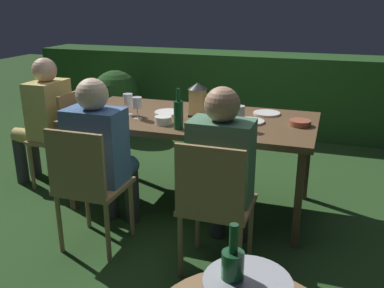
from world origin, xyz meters
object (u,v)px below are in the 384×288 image
(plate_a, at_px, (267,113))
(person_in_blue, at_px, (102,152))
(green_bottle_on_table, at_px, (178,114))
(plate_c, at_px, (250,121))
(bowl_olives, at_px, (300,123))
(chair_side_left_a, at_px, (88,183))
(bowl_salad, at_px, (163,120))
(wine_glass_a, at_px, (239,113))
(wine_glass_c, at_px, (128,100))
(chair_head_near, at_px, (64,134))
(person_in_mustard, at_px, (44,116))
(plate_b, at_px, (168,112))
(chair_side_left_b, at_px, (214,202))
(potted_plant_by_hedge, at_px, (116,98))
(bowl_dip, at_px, (106,115))
(wine_glass_b, at_px, (137,104))
(bowl_bread, at_px, (217,128))
(lantern_centerpiece, at_px, (198,98))
(dining_table, at_px, (192,123))
(person_in_green, at_px, (223,167))

(plate_a, bearing_deg, person_in_blue, -136.19)
(green_bottle_on_table, height_order, plate_c, green_bottle_on_table)
(plate_c, xyz_separation_m, bowl_olives, (0.36, 0.03, 0.01))
(chair_side_left_a, xyz_separation_m, bowl_salad, (0.29, 0.60, 0.29))
(person_in_blue, relative_size, wine_glass_a, 6.80)
(chair_side_left_a, height_order, green_bottle_on_table, green_bottle_on_table)
(wine_glass_c, bearing_deg, chair_head_near, 172.19)
(person_in_mustard, xyz_separation_m, bowl_salad, (1.26, -0.26, 0.14))
(person_in_blue, distance_m, bowl_olives, 1.43)
(plate_b, bearing_deg, green_bottle_on_table, -58.58)
(chair_side_left_b, distance_m, potted_plant_by_hedge, 3.09)
(chair_head_near, bearing_deg, green_bottle_on_table, -15.58)
(bowl_dip, bearing_deg, wine_glass_b, 16.92)
(wine_glass_c, height_order, potted_plant_by_hedge, wine_glass_c)
(chair_side_left_a, xyz_separation_m, wine_glass_a, (0.85, 0.65, 0.38))
(wine_glass_a, relative_size, bowl_dip, 1.18)
(chair_side_left_b, xyz_separation_m, plate_a, (0.11, 1.12, 0.27))
(chair_side_left_b, relative_size, bowl_bread, 7.57)
(chair_side_left_a, height_order, bowl_bread, chair_side_left_a)
(green_bottle_on_table, relative_size, wine_glass_c, 1.72)
(green_bottle_on_table, distance_m, bowl_dip, 0.64)
(person_in_blue, xyz_separation_m, wine_glass_a, (0.85, 0.45, 0.23))
(bowl_olives, bearing_deg, chair_side_left_a, -144.88)
(chair_side_left_b, relative_size, plate_a, 4.09)
(plate_a, relative_size, bowl_dip, 1.49)
(lantern_centerpiece, relative_size, wine_glass_c, 1.57)
(chair_head_near, height_order, lantern_centerpiece, lantern_centerpiece)
(chair_head_near, xyz_separation_m, plate_a, (1.74, 0.27, 0.27))
(wine_glass_a, relative_size, wine_glass_b, 1.00)
(dining_table, distance_m, person_in_mustard, 1.39)
(wine_glass_c, relative_size, bowl_dip, 1.18)
(plate_a, xyz_separation_m, plate_c, (-0.08, -0.28, 0.00))
(plate_a, relative_size, potted_plant_by_hedge, 0.27)
(lantern_centerpiece, distance_m, wine_glass_b, 0.47)
(chair_head_near, height_order, wine_glass_c, wine_glass_c)
(person_in_blue, distance_m, plate_b, 0.74)
(person_in_green, bearing_deg, plate_a, 83.02)
(plate_c, distance_m, bowl_dip, 1.10)
(chair_head_near, xyz_separation_m, bowl_bread, (1.48, -0.29, 0.28))
(chair_head_near, bearing_deg, plate_a, 8.71)
(potted_plant_by_hedge, bearing_deg, bowl_bread, -45.77)
(lantern_centerpiece, height_order, plate_b, lantern_centerpiece)
(person_in_mustard, distance_m, person_in_green, 1.94)
(chair_head_near, relative_size, bowl_dip, 6.10)
(green_bottle_on_table, relative_size, plate_a, 1.36)
(person_in_mustard, xyz_separation_m, bowl_bread, (1.67, -0.29, 0.13))
(person_in_mustard, distance_m, bowl_olives, 2.22)
(bowl_olives, relative_size, bowl_bread, 1.37)
(wine_glass_a, bearing_deg, plate_c, 78.91)
(chair_side_left_b, xyz_separation_m, bowl_salad, (-0.56, 0.60, 0.29))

